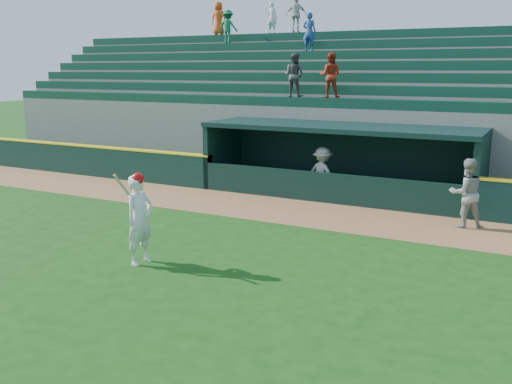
# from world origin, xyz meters

# --- Properties ---
(ground) EXTENTS (120.00, 120.00, 0.00)m
(ground) POSITION_xyz_m (0.00, 0.00, 0.00)
(ground) COLOR #154110
(ground) RESTS_ON ground
(warning_track) EXTENTS (40.00, 3.00, 0.01)m
(warning_track) POSITION_xyz_m (0.00, 4.90, 0.01)
(warning_track) COLOR #8C5F38
(warning_track) RESTS_ON ground
(field_wall_left) EXTENTS (15.50, 0.30, 1.20)m
(field_wall_left) POSITION_xyz_m (-12.25, 6.55, 0.60)
(field_wall_left) COLOR black
(field_wall_left) RESTS_ON ground
(wall_stripe_left) EXTENTS (15.50, 0.32, 0.06)m
(wall_stripe_left) POSITION_xyz_m (-12.25, 6.55, 1.23)
(wall_stripe_left) COLOR yellow
(wall_stripe_left) RESTS_ON field_wall_left
(dugout_player_front) EXTENTS (1.18, 1.10, 1.93)m
(dugout_player_front) POSITION_xyz_m (4.50, 5.54, 0.97)
(dugout_player_front) COLOR gray
(dugout_player_front) RESTS_ON ground
(dugout_player_inside) EXTENTS (1.29, 0.97, 1.77)m
(dugout_player_inside) POSITION_xyz_m (-0.28, 6.92, 0.88)
(dugout_player_inside) COLOR #AAAAA5
(dugout_player_inside) RESTS_ON ground
(dugout) EXTENTS (9.40, 2.80, 2.46)m
(dugout) POSITION_xyz_m (0.00, 8.00, 1.36)
(dugout) COLOR slate
(dugout) RESTS_ON ground
(stands) EXTENTS (34.50, 6.32, 7.59)m
(stands) POSITION_xyz_m (0.01, 12.57, 2.40)
(stands) COLOR slate
(stands) RESTS_ON ground
(batter_at_plate) EXTENTS (0.62, 0.84, 2.11)m
(batter_at_plate) POSITION_xyz_m (-1.55, -1.06, 1.04)
(batter_at_plate) COLOR white
(batter_at_plate) RESTS_ON ground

